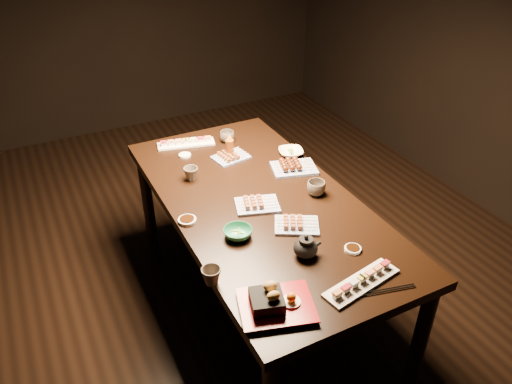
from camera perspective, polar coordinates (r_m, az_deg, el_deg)
ground at (r=3.22m, az=-1.99°, el=-9.50°), size 5.00×5.00×0.00m
dining_table at (r=2.77m, az=0.47°, el=-7.37°), size 1.22×1.94×0.75m
sushi_platter_near at (r=2.09m, az=11.99°, el=-9.81°), size 0.37×0.17×0.04m
sushi_platter_far at (r=3.09m, az=-8.01°, el=5.72°), size 0.36×0.17×0.04m
yakitori_plate_center at (r=2.49m, az=0.14°, el=-1.13°), size 0.25×0.21×0.05m
yakitori_plate_right at (r=2.36m, az=4.69°, el=-3.45°), size 0.25×0.23×0.05m
yakitori_plate_left at (r=2.91m, az=-2.89°, el=4.30°), size 0.22×0.17×0.05m
tsukune_plate at (r=2.80m, az=4.37°, el=3.14°), size 0.28×0.24×0.06m
edamame_bowl_green at (r=2.29m, az=-2.09°, el=-4.70°), size 0.17×0.17×0.04m
edamame_bowl_cream at (r=2.96m, az=4.00°, el=4.55°), size 0.18×0.18×0.03m
tempura_tray at (r=1.93m, az=2.37°, el=-12.09°), size 0.34×0.30×0.10m
teacup_near_left at (r=2.05m, az=-5.12°, el=-9.56°), size 0.10×0.10×0.08m
teacup_mid_right at (r=2.59m, az=6.89°, el=0.45°), size 0.13×0.13×0.08m
teacup_far_left at (r=2.72m, az=-7.45°, el=2.09°), size 0.08×0.08×0.07m
teacup_far_right at (r=3.10m, az=-3.31°, el=6.34°), size 0.11×0.11×0.07m
teapot at (r=2.18m, az=5.69°, el=-6.14°), size 0.15×0.15×0.11m
condiment_bottle at (r=2.91m, az=-3.01°, el=5.33°), size 0.06×0.06×0.15m
sauce_dish_west at (r=2.41m, az=-7.87°, el=-3.22°), size 0.09×0.09×0.02m
sauce_dish_east at (r=3.00m, az=4.50°, el=4.76°), size 0.08×0.08×0.01m
sauce_dish_se at (r=2.26m, az=10.99°, el=-6.40°), size 0.09×0.09×0.01m
sauce_dish_nw at (r=2.97m, az=-8.14°, el=4.17°), size 0.08×0.08×0.01m
chopsticks_near at (r=1.93m, az=1.60°, el=-14.42°), size 0.19×0.08×0.01m
chopsticks_se at (r=2.11m, az=14.99°, el=-10.73°), size 0.22×0.07×0.01m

